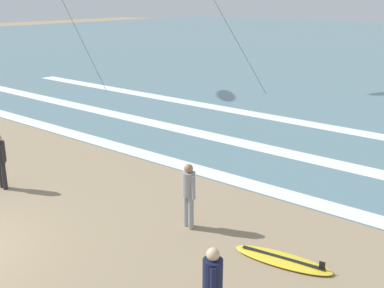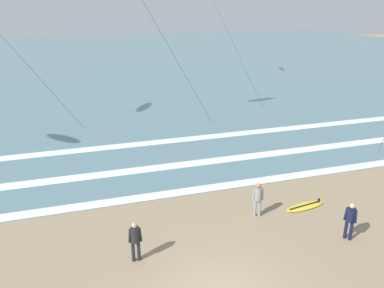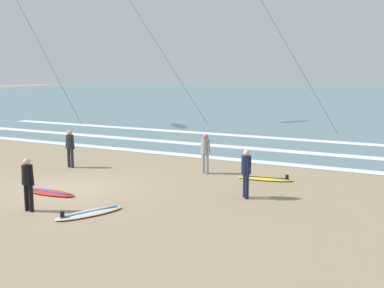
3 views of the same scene
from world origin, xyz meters
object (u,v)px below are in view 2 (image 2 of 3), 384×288
object	(u,v)px
surfer_mid_group	(258,197)
surfboard_left_pile	(305,206)
surfer_left_near	(135,238)
surfer_foreground_main	(350,218)

from	to	relation	value
surfer_mid_group	surfboard_left_pile	world-z (taller)	surfer_mid_group
surfer_mid_group	surfer_left_near	bearing A→B (deg)	-164.97
surfer_left_near	surfboard_left_pile	xyz separation A→B (m)	(8.10, 1.56, -0.91)
surfer_foreground_main	surfer_mid_group	bearing A→B (deg)	135.31
surfer_mid_group	surfboard_left_pile	size ratio (longest dim) A/B	0.74
surfer_foreground_main	surfer_mid_group	distance (m)	3.77
surfer_left_near	surfer_mid_group	distance (m)	5.81
surfer_mid_group	surfboard_left_pile	bearing A→B (deg)	1.26
surfboard_left_pile	surfer_foreground_main	bearing A→B (deg)	-85.75
surfer_foreground_main	surfboard_left_pile	bearing A→B (deg)	94.25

